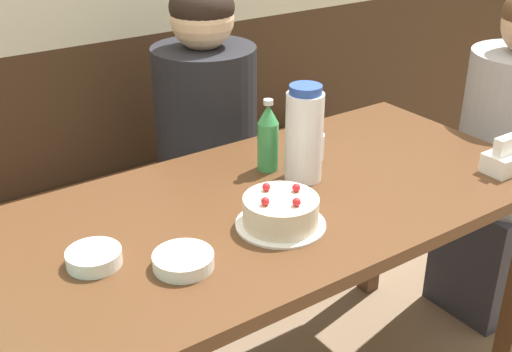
{
  "coord_description": "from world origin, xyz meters",
  "views": [
    {
      "loc": [
        -0.87,
        -1.15,
        1.54
      ],
      "look_at": [
        -0.03,
        0.05,
        0.81
      ],
      "focal_mm": 45.0,
      "sensor_mm": 36.0,
      "label": 1
    }
  ],
  "objects_px": {
    "birthday_cake": "(281,212)",
    "person_grey_tee": "(207,160)",
    "napkin_holder": "(505,159)",
    "glass_water_tall": "(311,147)",
    "bowl_rice_small": "(183,261)",
    "person_teal_shirt": "(508,164)",
    "water_pitcher": "(304,134)",
    "bowl_soup_white": "(94,258)",
    "bench_seat": "(148,238)",
    "soju_bottle": "(268,137)"
  },
  "relations": [
    {
      "from": "bowl_soup_white",
      "to": "person_grey_tee",
      "type": "height_order",
      "value": "person_grey_tee"
    },
    {
      "from": "soju_bottle",
      "to": "bowl_rice_small",
      "type": "distance_m",
      "value": 0.52
    },
    {
      "from": "birthday_cake",
      "to": "person_grey_tee",
      "type": "height_order",
      "value": "person_grey_tee"
    },
    {
      "from": "birthday_cake",
      "to": "person_grey_tee",
      "type": "bearing_deg",
      "value": 72.44
    },
    {
      "from": "bench_seat",
      "to": "glass_water_tall",
      "type": "xyz_separation_m",
      "value": [
        0.22,
        -0.69,
        0.58
      ]
    },
    {
      "from": "bowl_soup_white",
      "to": "water_pitcher",
      "type": "bearing_deg",
      "value": 6.3
    },
    {
      "from": "napkin_holder",
      "to": "bench_seat",
      "type": "bearing_deg",
      "value": 119.64
    },
    {
      "from": "bowl_soup_white",
      "to": "glass_water_tall",
      "type": "relative_size",
      "value": 1.57
    },
    {
      "from": "soju_bottle",
      "to": "bowl_soup_white",
      "type": "distance_m",
      "value": 0.61
    },
    {
      "from": "glass_water_tall",
      "to": "napkin_holder",
      "type": "bearing_deg",
      "value": -44.04
    },
    {
      "from": "person_grey_tee",
      "to": "birthday_cake",
      "type": "bearing_deg",
      "value": -17.56
    },
    {
      "from": "bowl_rice_small",
      "to": "person_teal_shirt",
      "type": "distance_m",
      "value": 1.37
    },
    {
      "from": "glass_water_tall",
      "to": "soju_bottle",
      "type": "bearing_deg",
      "value": 173.8
    },
    {
      "from": "birthday_cake",
      "to": "water_pitcher",
      "type": "distance_m",
      "value": 0.27
    },
    {
      "from": "napkin_holder",
      "to": "person_grey_tee",
      "type": "height_order",
      "value": "person_grey_tee"
    },
    {
      "from": "water_pitcher",
      "to": "person_teal_shirt",
      "type": "relative_size",
      "value": 0.22
    },
    {
      "from": "water_pitcher",
      "to": "napkin_holder",
      "type": "relative_size",
      "value": 2.39
    },
    {
      "from": "bench_seat",
      "to": "person_grey_tee",
      "type": "distance_m",
      "value": 0.46
    },
    {
      "from": "bowl_rice_small",
      "to": "napkin_holder",
      "type": "bearing_deg",
      "value": -5.86
    },
    {
      "from": "birthday_cake",
      "to": "person_grey_tee",
      "type": "relative_size",
      "value": 0.18
    },
    {
      "from": "bench_seat",
      "to": "birthday_cake",
      "type": "xyz_separation_m",
      "value": [
        -0.07,
        -0.95,
        0.58
      ]
    },
    {
      "from": "water_pitcher",
      "to": "person_grey_tee",
      "type": "height_order",
      "value": "person_grey_tee"
    },
    {
      "from": "napkin_holder",
      "to": "glass_water_tall",
      "type": "height_order",
      "value": "napkin_holder"
    },
    {
      "from": "bowl_soup_white",
      "to": "soju_bottle",
      "type": "bearing_deg",
      "value": 16.37
    },
    {
      "from": "birthday_cake",
      "to": "bowl_soup_white",
      "type": "bearing_deg",
      "value": 167.06
    },
    {
      "from": "bowl_rice_small",
      "to": "person_grey_tee",
      "type": "relative_size",
      "value": 0.11
    },
    {
      "from": "water_pitcher",
      "to": "person_teal_shirt",
      "type": "bearing_deg",
      "value": -3.38
    },
    {
      "from": "napkin_holder",
      "to": "bowl_rice_small",
      "type": "xyz_separation_m",
      "value": [
        -0.95,
        0.1,
        -0.02
      ]
    },
    {
      "from": "bowl_rice_small",
      "to": "water_pitcher",
      "type": "bearing_deg",
      "value": 21.58
    },
    {
      "from": "water_pitcher",
      "to": "napkin_holder",
      "type": "distance_m",
      "value": 0.57
    },
    {
      "from": "water_pitcher",
      "to": "glass_water_tall",
      "type": "height_order",
      "value": "water_pitcher"
    },
    {
      "from": "birthday_cake",
      "to": "water_pitcher",
      "type": "xyz_separation_m",
      "value": [
        0.2,
        0.17,
        0.09
      ]
    },
    {
      "from": "birthday_cake",
      "to": "bowl_rice_small",
      "type": "xyz_separation_m",
      "value": [
        -0.27,
        -0.02,
        -0.02
      ]
    },
    {
      "from": "bowl_soup_white",
      "to": "bench_seat",
      "type": "bearing_deg",
      "value": 59.63
    },
    {
      "from": "water_pitcher",
      "to": "bowl_rice_small",
      "type": "distance_m",
      "value": 0.52
    },
    {
      "from": "bench_seat",
      "to": "person_teal_shirt",
      "type": "distance_m",
      "value": 1.35
    },
    {
      "from": "napkin_holder",
      "to": "bowl_soup_white",
      "type": "bearing_deg",
      "value": 168.97
    },
    {
      "from": "glass_water_tall",
      "to": "person_grey_tee",
      "type": "distance_m",
      "value": 0.53
    },
    {
      "from": "napkin_holder",
      "to": "glass_water_tall",
      "type": "bearing_deg",
      "value": 135.96
    },
    {
      "from": "soju_bottle",
      "to": "water_pitcher",
      "type": "bearing_deg",
      "value": -66.58
    },
    {
      "from": "napkin_holder",
      "to": "person_teal_shirt",
      "type": "xyz_separation_m",
      "value": [
        0.4,
        0.23,
        -0.21
      ]
    },
    {
      "from": "napkin_holder",
      "to": "birthday_cake",
      "type": "bearing_deg",
      "value": 170.17
    },
    {
      "from": "water_pitcher",
      "to": "person_teal_shirt",
      "type": "height_order",
      "value": "person_teal_shirt"
    },
    {
      "from": "glass_water_tall",
      "to": "person_grey_tee",
      "type": "xyz_separation_m",
      "value": [
        -0.06,
        0.48,
        -0.21
      ]
    },
    {
      "from": "soju_bottle",
      "to": "person_teal_shirt",
      "type": "height_order",
      "value": "person_teal_shirt"
    },
    {
      "from": "napkin_holder",
      "to": "bowl_rice_small",
      "type": "height_order",
      "value": "napkin_holder"
    },
    {
      "from": "water_pitcher",
      "to": "person_teal_shirt",
      "type": "distance_m",
      "value": 0.93
    },
    {
      "from": "napkin_holder",
      "to": "soju_bottle",
      "type": "bearing_deg",
      "value": 143.74
    },
    {
      "from": "birthday_cake",
      "to": "water_pitcher",
      "type": "height_order",
      "value": "water_pitcher"
    },
    {
      "from": "napkin_holder",
      "to": "water_pitcher",
      "type": "bearing_deg",
      "value": 149.47
    }
  ]
}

